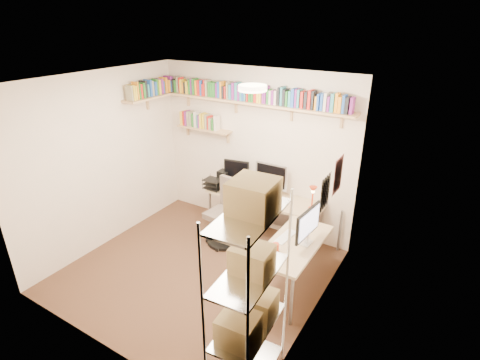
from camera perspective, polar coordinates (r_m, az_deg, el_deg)
name	(u,v)px	position (r m, az deg, el deg)	size (l,w,h in m)	color
ground	(198,270)	(5.21, -6.48, -13.52)	(3.20, 3.20, 0.00)	#3E261A
room_shell	(192,163)	(4.45, -7.33, 2.54)	(3.24, 3.04, 2.52)	#F4DCC6
wall_shelves	(222,99)	(5.56, -2.71, 12.19)	(3.12, 1.09, 0.80)	tan
corner_desk	(265,205)	(5.33, 3.77, -3.88)	(2.10, 1.78, 1.18)	tan
office_chair	(226,217)	(5.56, -2.18, -5.61)	(0.52, 0.53, 0.99)	black
wire_rack	(250,277)	(3.13, 1.50, -14.52)	(0.45, 0.84, 2.04)	silver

